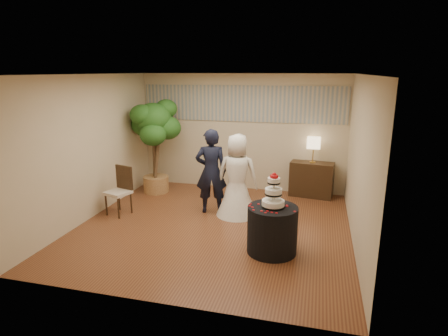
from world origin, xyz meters
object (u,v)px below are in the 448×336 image
(wedding_cake, at_px, (274,190))
(side_chair, at_px, (118,191))
(groom, at_px, (211,171))
(cake_table, at_px, (272,230))
(ficus_tree, at_px, (154,146))
(console, at_px, (311,179))
(bride, at_px, (237,175))
(table_lamp, at_px, (313,150))

(wedding_cake, bearing_deg, side_chair, 164.93)
(groom, bearing_deg, wedding_cake, 119.26)
(cake_table, xyz_separation_m, ficus_tree, (-3.12, 2.42, 0.75))
(groom, relative_size, console, 1.79)
(groom, bearing_deg, side_chair, 3.05)
(cake_table, distance_m, wedding_cake, 0.67)
(wedding_cake, xyz_separation_m, console, (0.53, 3.03, -0.65))
(groom, bearing_deg, cake_table, 119.26)
(groom, relative_size, bride, 1.04)
(console, bearing_deg, bride, -124.32)
(console, bearing_deg, table_lamp, 0.00)
(console, xyz_separation_m, side_chair, (-3.78, -2.15, 0.09))
(wedding_cake, height_order, table_lamp, table_lamp)
(bride, xyz_separation_m, wedding_cake, (0.90, -1.44, 0.22))
(cake_table, height_order, wedding_cake, wedding_cake)
(ficus_tree, xyz_separation_m, side_chair, (-0.13, -1.55, -0.64))
(cake_table, distance_m, console, 3.07)
(console, height_order, side_chair, side_chair)
(console, relative_size, side_chair, 0.99)
(ficus_tree, bearing_deg, groom, -29.59)
(bride, distance_m, cake_table, 1.76)
(bride, relative_size, console, 1.72)
(console, height_order, table_lamp, table_lamp)
(groom, height_order, table_lamp, groom)
(groom, xyz_separation_m, wedding_cake, (1.45, -1.47, 0.18))
(cake_table, xyz_separation_m, side_chair, (-3.24, 0.87, 0.11))
(bride, relative_size, ficus_tree, 0.74)
(side_chair, bearing_deg, cake_table, 2.04)
(groom, relative_size, side_chair, 1.77)
(bride, height_order, ficus_tree, ficus_tree)
(cake_table, bearing_deg, groom, 134.53)
(wedding_cake, xyz_separation_m, side_chair, (-3.24, 0.87, -0.56))
(cake_table, relative_size, console, 0.82)
(cake_table, relative_size, side_chair, 0.81)
(console, xyz_separation_m, table_lamp, (0.00, 0.00, 0.70))
(bride, relative_size, side_chair, 1.70)
(cake_table, height_order, side_chair, side_chair)
(groom, distance_m, bride, 0.55)
(groom, distance_m, ficus_tree, 1.94)
(bride, distance_m, table_lamp, 2.15)
(wedding_cake, bearing_deg, bride, 121.83)
(groom, bearing_deg, ficus_tree, -44.86)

